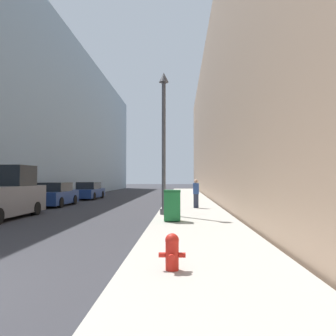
{
  "coord_description": "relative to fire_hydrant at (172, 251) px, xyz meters",
  "views": [
    {
      "loc": [
        5.08,
        -4.27,
        1.76
      ],
      "look_at": [
        4.2,
        17.71,
        2.47
      ],
      "focal_mm": 35.0,
      "sensor_mm": 36.0,
      "label": 1
    }
  ],
  "objects": [
    {
      "name": "building_right_stone",
      "position": [
        8.48,
        24.47,
        6.9
      ],
      "size": [
        12.0,
        60.0,
        14.77
      ],
      "color": "#9E7F66",
      "rests_on": "ground"
    },
    {
      "name": "lamppost",
      "position": [
        -0.62,
        8.87,
        3.33
      ],
      "size": [
        0.44,
        0.44,
        6.42
      ],
      "color": "#4C4C51",
      "rests_on": "sidewalk_right"
    },
    {
      "name": "parked_sedan_far",
      "position": [
        -7.78,
        22.09,
        0.19
      ],
      "size": [
        1.82,
        4.71,
        1.46
      ],
      "color": "navy",
      "rests_on": "ground"
    },
    {
      "name": "sidewalk_right",
      "position": [
        0.71,
        16.47,
        -0.41
      ],
      "size": [
        3.34,
        60.0,
        0.15
      ],
      "color": "#ADA89E",
      "rests_on": "ground"
    },
    {
      "name": "trash_bin",
      "position": [
        -0.17,
        6.6,
        0.27
      ],
      "size": [
        0.63,
        0.61,
        1.18
      ],
      "color": "#1E7538",
      "rests_on": "sidewalk_right"
    },
    {
      "name": "parked_sedan_near",
      "position": [
        -7.9,
        14.91,
        0.21
      ],
      "size": [
        1.8,
        4.24,
        1.51
      ],
      "color": "navy",
      "rests_on": "ground"
    },
    {
      "name": "pedestrian_on_sidewalk",
      "position": [
        0.97,
        12.22,
        0.45
      ],
      "size": [
        0.32,
        0.21,
        1.57
      ],
      "color": "#2D3347",
      "rests_on": "sidewalk_right"
    },
    {
      "name": "building_left_glass",
      "position": [
        -16.03,
        24.47,
        7.24
      ],
      "size": [
        12.0,
        60.0,
        15.46
      ],
      "color": "#849EB2",
      "rests_on": "ground"
    },
    {
      "name": "fire_hydrant",
      "position": [
        0.0,
        0.0,
        0.0
      ],
      "size": [
        0.47,
        0.36,
        0.64
      ],
      "color": "red",
      "rests_on": "sidewalk_right"
    }
  ]
}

